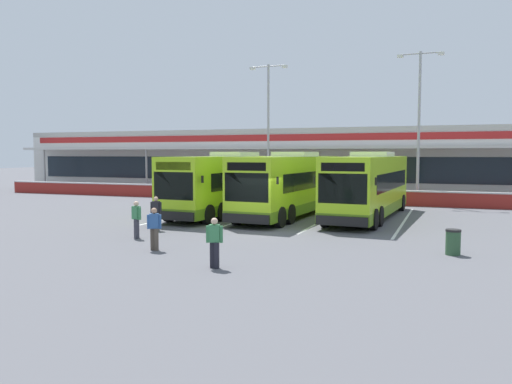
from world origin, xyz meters
TOP-DOWN VIEW (x-y plane):
  - ground_plane at (0.00, 0.00)m, footprint 200.00×200.00m
  - terminal_building at (-0.00, 26.91)m, footprint 70.00×13.00m
  - red_barrier_wall at (0.00, 14.50)m, footprint 60.00×0.40m
  - coach_bus_leftmost at (-4.06, 5.71)m, footprint 3.47×12.27m
  - coach_bus_left_centre at (-0.21, 5.95)m, footprint 3.47×12.27m
  - coach_bus_centre at (4.26, 6.70)m, footprint 3.47×12.27m
  - bay_stripe_far_west at (-6.30, 6.00)m, footprint 0.14×13.00m
  - bay_stripe_west at (-2.10, 6.00)m, footprint 0.14×13.00m
  - bay_stripe_mid_west at (2.10, 6.00)m, footprint 0.14×13.00m
  - bay_stripe_centre at (6.30, 6.00)m, footprint 0.14×13.00m
  - pedestrian_with_handbag at (-4.57, -1.71)m, footprint 0.64×0.32m
  - pedestrian_in_dark_coat at (-4.11, -4.02)m, footprint 0.53×0.38m
  - pedestrian_child at (-1.89, -6.14)m, footprint 0.52×0.34m
  - pedestrian_near_bin at (1.54, -8.07)m, footprint 0.54×0.30m
  - lamp_post_west at (-5.61, 17.50)m, footprint 3.24×0.28m
  - lamp_post_centre at (6.39, 16.28)m, footprint 3.24×0.28m
  - litter_bin at (8.70, -3.08)m, footprint 0.54×0.54m

SIDE VIEW (x-z plane):
  - ground_plane at x=0.00m, z-range 0.00..0.00m
  - bay_stripe_far_west at x=-6.30m, z-range 0.00..0.01m
  - bay_stripe_west at x=-2.10m, z-range 0.00..0.01m
  - bay_stripe_mid_west at x=2.10m, z-range 0.00..0.01m
  - bay_stripe_centre at x=6.30m, z-range 0.00..0.01m
  - litter_bin at x=8.70m, z-range 0.00..0.93m
  - red_barrier_wall at x=0.00m, z-range 0.01..1.10m
  - pedestrian_with_handbag at x=-4.57m, z-range 0.05..1.67m
  - pedestrian_in_dark_coat at x=-4.11m, z-range 0.06..1.68m
  - pedestrian_child at x=-1.89m, z-range 0.06..1.68m
  - pedestrian_near_bin at x=1.54m, z-range 0.06..1.68m
  - coach_bus_leftmost at x=-4.06m, z-range -0.10..3.68m
  - coach_bus_left_centre at x=-0.21m, z-range -0.10..3.68m
  - coach_bus_centre at x=4.26m, z-range -0.10..3.68m
  - terminal_building at x=0.00m, z-range 0.01..6.01m
  - lamp_post_west at x=-5.61m, z-range 0.79..11.79m
  - lamp_post_centre at x=6.39m, z-range 0.79..11.79m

